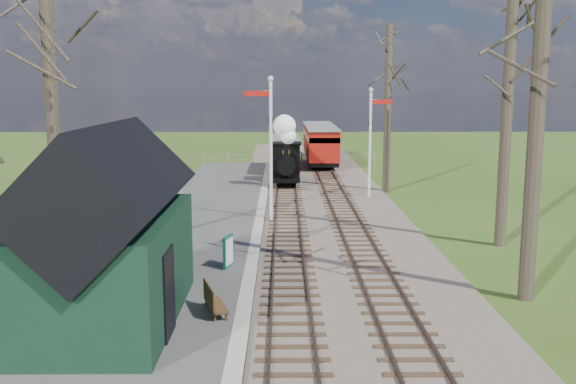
% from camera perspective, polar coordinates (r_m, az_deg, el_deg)
% --- Properties ---
extents(distant_hills, '(114.40, 48.00, 22.02)m').
position_cam_1_polar(distant_hills, '(78.48, 0.70, -6.83)').
color(distant_hills, '#385B23').
rests_on(distant_hills, ground).
extents(ballast_bed, '(8.00, 60.00, 0.10)m').
position_cam_1_polar(ballast_bed, '(33.46, 2.10, -0.49)').
color(ballast_bed, brown).
rests_on(ballast_bed, ground).
extents(track_near, '(1.60, 60.00, 0.15)m').
position_cam_1_polar(track_near, '(33.42, -0.13, -0.41)').
color(track_near, brown).
rests_on(track_near, ground).
extents(track_far, '(1.60, 60.00, 0.15)m').
position_cam_1_polar(track_far, '(33.54, 4.32, -0.40)').
color(track_far, brown).
rests_on(track_far, ground).
extents(platform, '(5.00, 44.00, 0.20)m').
position_cam_1_polar(platform, '(25.79, -7.83, -3.47)').
color(platform, '#474442').
rests_on(platform, ground).
extents(coping_strip, '(0.40, 44.00, 0.21)m').
position_cam_1_polar(coping_strip, '(25.60, -2.70, -3.48)').
color(coping_strip, '#B2AD9E').
rests_on(coping_strip, ground).
extents(station_shed, '(3.25, 6.30, 4.78)m').
position_cam_1_polar(station_shed, '(15.88, -15.43, -3.88)').
color(station_shed, black).
rests_on(station_shed, platform).
extents(semaphore_near, '(1.22, 0.24, 6.22)m').
position_cam_1_polar(semaphore_near, '(27.02, -1.68, 4.77)').
color(semaphore_near, silver).
rests_on(semaphore_near, ground).
extents(semaphore_far, '(1.22, 0.24, 5.72)m').
position_cam_1_polar(semaphore_far, '(33.33, 7.44, 5.12)').
color(semaphore_far, silver).
rests_on(semaphore_far, ground).
extents(bare_trees, '(15.51, 22.39, 12.00)m').
position_cam_1_polar(bare_trees, '(21.09, 3.74, 7.74)').
color(bare_trees, '#382D23').
rests_on(bare_trees, ground).
extents(fence_line, '(12.60, 0.08, 1.00)m').
position_cam_1_polar(fence_line, '(47.22, 0.12, 3.05)').
color(fence_line, slate).
rests_on(fence_line, ground).
extents(locomotive, '(1.62, 3.77, 4.04)m').
position_cam_1_polar(locomotive, '(36.97, -0.19, 3.34)').
color(locomotive, black).
rests_on(locomotive, ground).
extents(coach, '(1.89, 6.46, 1.98)m').
position_cam_1_polar(coach, '(43.04, -0.22, 3.54)').
color(coach, black).
rests_on(coach, ground).
extents(red_carriage_a, '(2.20, 5.46, 2.32)m').
position_cam_1_polar(red_carriage_a, '(45.43, 3.06, 4.10)').
color(red_carriage_a, black).
rests_on(red_carriage_a, ground).
extents(red_carriage_b, '(2.20, 5.46, 2.32)m').
position_cam_1_polar(red_carriage_b, '(50.90, 2.68, 4.68)').
color(red_carriage_b, black).
rests_on(red_carriage_b, ground).
extents(sign_board, '(0.26, 0.69, 1.02)m').
position_cam_1_polar(sign_board, '(20.20, -5.34, -5.28)').
color(sign_board, '#114F3F').
rests_on(sign_board, platform).
extents(bench, '(0.75, 1.36, 0.75)m').
position_cam_1_polar(bench, '(16.32, -6.75, -9.51)').
color(bench, '#4F351C').
rests_on(bench, platform).
extents(person, '(0.41, 0.52, 1.28)m').
position_cam_1_polar(person, '(15.21, -11.07, -9.91)').
color(person, '#1B1F31').
rests_on(person, platform).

